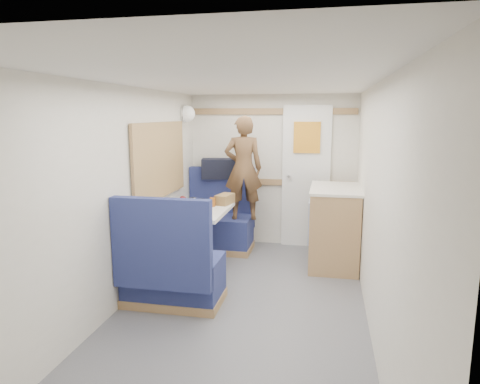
% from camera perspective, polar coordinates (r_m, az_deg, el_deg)
% --- Properties ---
extents(floor, '(4.50, 4.50, 0.00)m').
position_cam_1_polar(floor, '(3.87, -0.28, -16.44)').
color(floor, '#515156').
rests_on(floor, ground).
extents(ceiling, '(4.50, 4.50, 0.00)m').
position_cam_1_polar(ceiling, '(3.47, -0.31, 14.58)').
color(ceiling, silver).
rests_on(ceiling, wall_back).
extents(wall_back, '(2.20, 0.02, 2.00)m').
position_cam_1_polar(wall_back, '(5.73, 4.31, 2.84)').
color(wall_back, silver).
rests_on(wall_back, floor).
extents(wall_left, '(0.02, 4.50, 2.00)m').
position_cam_1_polar(wall_left, '(3.91, -16.30, -1.06)').
color(wall_left, silver).
rests_on(wall_left, floor).
extents(wall_right, '(0.02, 4.50, 2.00)m').
position_cam_1_polar(wall_right, '(3.49, 17.72, -2.47)').
color(wall_right, silver).
rests_on(wall_right, floor).
extents(oak_trim_low, '(2.15, 0.02, 0.08)m').
position_cam_1_polar(oak_trim_low, '(5.73, 4.27, 1.33)').
color(oak_trim_low, olive).
rests_on(oak_trim_low, wall_back).
extents(oak_trim_high, '(2.15, 0.02, 0.08)m').
position_cam_1_polar(oak_trim_high, '(5.66, 4.40, 10.67)').
color(oak_trim_high, olive).
rests_on(oak_trim_high, wall_back).
extents(side_window, '(0.04, 1.30, 0.72)m').
position_cam_1_polar(side_window, '(4.76, -10.65, 4.20)').
color(side_window, '#9EAC92').
rests_on(side_window, wall_left).
extents(rear_door, '(0.62, 0.12, 1.86)m').
position_cam_1_polar(rear_door, '(5.66, 8.79, 2.38)').
color(rear_door, white).
rests_on(rear_door, wall_back).
extents(dinette_table, '(0.62, 0.92, 0.72)m').
position_cam_1_polar(dinette_table, '(4.74, -5.54, -4.11)').
color(dinette_table, white).
rests_on(dinette_table, floor).
extents(bench_far, '(0.90, 0.59, 1.05)m').
position_cam_1_polar(bench_far, '(5.61, -2.91, -4.59)').
color(bench_far, '#17244B').
rests_on(bench_far, floor).
extents(bench_near, '(0.90, 0.59, 1.05)m').
position_cam_1_polar(bench_near, '(4.04, -9.11, -10.75)').
color(bench_near, '#17244B').
rests_on(bench_near, floor).
extents(ledge, '(0.90, 0.14, 0.04)m').
position_cam_1_polar(ledge, '(5.73, -2.33, 1.66)').
color(ledge, olive).
rests_on(ledge, bench_far).
extents(dome_light, '(0.20, 0.20, 0.20)m').
position_cam_1_polar(dome_light, '(5.52, -7.08, 10.32)').
color(dome_light, white).
rests_on(dome_light, wall_left).
extents(galley_counter, '(0.57, 0.92, 0.92)m').
position_cam_1_polar(galley_counter, '(5.10, 12.41, -4.43)').
color(galley_counter, olive).
rests_on(galley_counter, floor).
extents(person, '(0.52, 0.39, 1.28)m').
position_cam_1_polar(person, '(5.26, 0.44, 3.19)').
color(person, brown).
rests_on(person, bench_far).
extents(duffel_bag, '(0.58, 0.36, 0.26)m').
position_cam_1_polar(duffel_bag, '(5.71, -2.35, 3.15)').
color(duffel_bag, black).
rests_on(duffel_bag, ledge).
extents(tray, '(0.36, 0.42, 0.02)m').
position_cam_1_polar(tray, '(4.43, -6.11, -2.96)').
color(tray, silver).
rests_on(tray, dinette_table).
extents(orange_fruit, '(0.08, 0.08, 0.08)m').
position_cam_1_polar(orange_fruit, '(4.44, -4.83, -2.28)').
color(orange_fruit, '#ED550A').
rests_on(orange_fruit, tray).
extents(cheese_block, '(0.11, 0.09, 0.04)m').
position_cam_1_polar(cheese_block, '(4.57, -4.65, -2.18)').
color(cheese_block, '#E7D085').
rests_on(cheese_block, tray).
extents(wine_glass, '(0.08, 0.08, 0.17)m').
position_cam_1_polar(wine_glass, '(4.59, -7.64, -1.07)').
color(wine_glass, white).
rests_on(wine_glass, dinette_table).
extents(tumbler_left, '(0.08, 0.08, 0.12)m').
position_cam_1_polar(tumbler_left, '(4.42, -9.77, -2.38)').
color(tumbler_left, white).
rests_on(tumbler_left, dinette_table).
extents(tumbler_mid, '(0.06, 0.06, 0.10)m').
position_cam_1_polar(tumbler_mid, '(4.84, -6.26, -1.32)').
color(tumbler_mid, white).
rests_on(tumbler_mid, dinette_table).
extents(tumbler_right, '(0.07, 0.07, 0.12)m').
position_cam_1_polar(tumbler_right, '(4.68, -5.11, -1.63)').
color(tumbler_right, white).
rests_on(tumbler_right, dinette_table).
extents(beer_glass, '(0.06, 0.06, 0.10)m').
position_cam_1_polar(beer_glass, '(4.82, -3.68, -1.36)').
color(beer_glass, brown).
rests_on(beer_glass, dinette_table).
extents(pepper_grinder, '(0.03, 0.03, 0.09)m').
position_cam_1_polar(pepper_grinder, '(4.75, -6.00, -1.59)').
color(pepper_grinder, black).
rests_on(pepper_grinder, dinette_table).
extents(salt_grinder, '(0.03, 0.03, 0.08)m').
position_cam_1_polar(salt_grinder, '(4.62, -7.19, -2.03)').
color(salt_grinder, white).
rests_on(salt_grinder, dinette_table).
extents(bread_loaf, '(0.20, 0.29, 0.11)m').
position_cam_1_polar(bread_loaf, '(4.94, -2.05, -0.96)').
color(bread_loaf, olive).
rests_on(bread_loaf, dinette_table).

